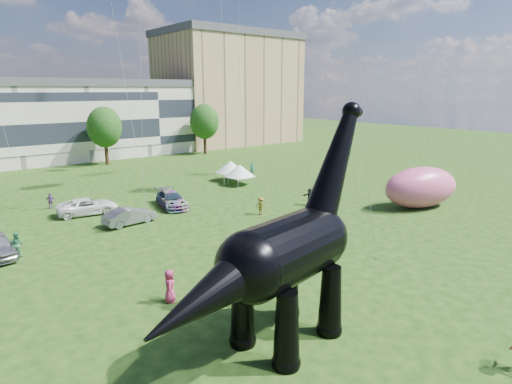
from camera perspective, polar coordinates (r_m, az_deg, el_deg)
ground at (r=23.12m, az=10.33°, el=-16.38°), size 220.00×220.00×0.00m
apartment_block at (r=95.54m, az=-3.66°, el=13.26°), size 28.00×18.00×22.00m
tree_mid_right at (r=70.04m, az=-19.59°, el=8.56°), size 5.20×5.20×9.44m
tree_far_right at (r=77.94m, az=-6.91°, el=9.66°), size 5.20×5.20×9.44m
dinosaur_sculpture at (r=19.00m, az=3.24°, el=-8.72°), size 13.84×4.71×11.27m
car_grey at (r=38.70m, az=-16.51°, el=-3.08°), size 4.64×2.02×1.48m
car_white at (r=43.09m, az=-21.54°, el=-1.79°), size 5.78×3.39×1.51m
car_dark at (r=43.26m, az=-11.21°, el=-0.98°), size 3.30×5.76×1.57m
gazebo_near at (r=52.30m, az=-2.22°, el=2.87°), size 3.75×3.75×2.51m
gazebo_far at (r=54.72m, az=-3.43°, el=3.38°), size 3.69×3.69×2.57m
inflatable_pink at (r=45.16m, az=21.13°, el=0.59°), size 8.96×6.27×4.06m
visitors at (r=31.97m, az=-11.05°, el=-6.03°), size 51.76×40.93×1.88m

